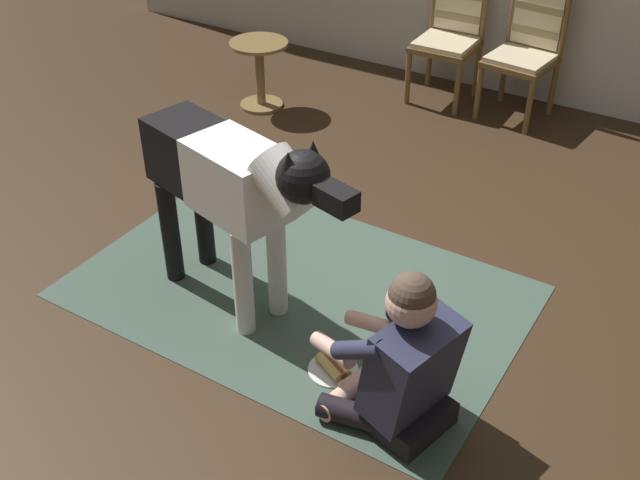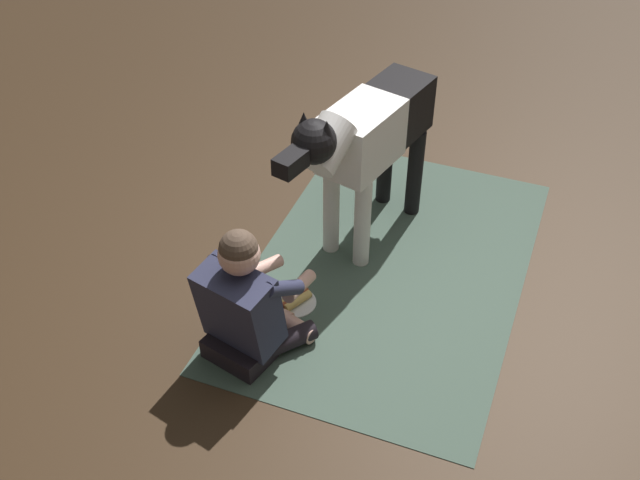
% 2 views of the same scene
% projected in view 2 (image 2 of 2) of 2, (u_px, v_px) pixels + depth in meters
% --- Properties ---
extents(ground_plane, '(13.62, 13.62, 0.00)m').
position_uv_depth(ground_plane, '(400.00, 276.00, 4.61)').
color(ground_plane, '#392717').
extents(area_rug, '(2.37, 1.55, 0.01)m').
position_uv_depth(area_rug, '(390.00, 268.00, 4.65)').
color(area_rug, '#425549').
rests_on(area_rug, ground).
extents(person_sitting_on_floor, '(0.69, 0.58, 0.81)m').
position_uv_depth(person_sitting_on_floor, '(246.00, 303.00, 3.96)').
color(person_sitting_on_floor, black).
rests_on(person_sitting_on_floor, ground).
extents(large_dog, '(1.47, 0.52, 1.14)m').
position_uv_depth(large_dog, '(366.00, 139.00, 4.39)').
color(large_dog, white).
rests_on(large_dog, ground).
extents(hot_dog_on_plate, '(0.24, 0.24, 0.06)m').
position_uv_depth(hot_dog_on_plate, '(295.00, 300.00, 4.42)').
color(hot_dog_on_plate, white).
rests_on(hot_dog_on_plate, ground).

